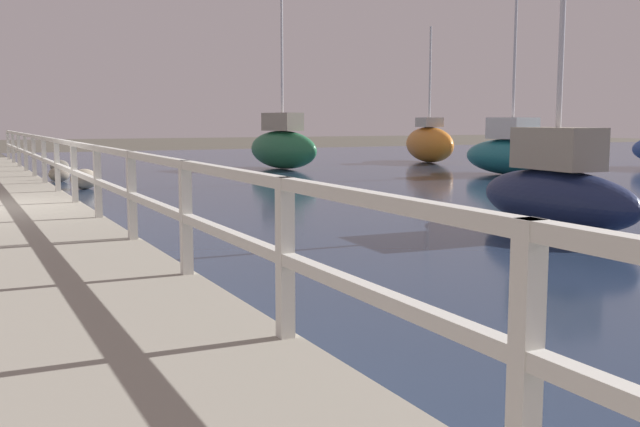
{
  "coord_description": "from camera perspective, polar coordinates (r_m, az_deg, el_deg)",
  "views": [
    {
      "loc": [
        -0.26,
        -13.72,
        1.77
      ],
      "look_at": [
        4.69,
        -3.72,
        0.38
      ],
      "focal_mm": 42.0,
      "sensor_mm": 36.0,
      "label": 1
    }
  ],
  "objects": [
    {
      "name": "sailboat_orange",
      "position": [
        31.98,
        8.29,
        5.32
      ],
      "size": [
        1.99,
        4.53,
        5.62
      ],
      "rotation": [
        0.0,
        0.0,
        -0.2
      ],
      "color": "orange",
      "rests_on": "water_surface"
    },
    {
      "name": "boulder_far_strip",
      "position": [
        20.26,
        -17.53,
        2.52
      ],
      "size": [
        0.7,
        0.63,
        0.52
      ],
      "color": "gray",
      "rests_on": "ground"
    },
    {
      "name": "sailboat_navy",
      "position": [
        12.65,
        17.53,
        1.78
      ],
      "size": [
        1.27,
        3.67,
        6.17
      ],
      "rotation": [
        0.0,
        0.0,
        -0.08
      ],
      "color": "#192347",
      "rests_on": "water_surface"
    },
    {
      "name": "railing",
      "position": [
        13.88,
        -18.25,
        3.78
      ],
      "size": [
        0.1,
        32.5,
        1.07
      ],
      "color": "silver",
      "rests_on": "dock_walkway"
    },
    {
      "name": "boulder_mid_strip",
      "position": [
        26.52,
        -19.22,
        3.39
      ],
      "size": [
        0.61,
        0.55,
        0.46
      ],
      "color": "#666056",
      "rests_on": "ground"
    },
    {
      "name": "sailboat_green",
      "position": [
        27.42,
        -2.88,
        5.17
      ],
      "size": [
        1.73,
        4.16,
        6.28
      ],
      "rotation": [
        0.0,
        0.0,
        0.17
      ],
      "color": "#236B42",
      "rests_on": "water_surface"
    },
    {
      "name": "sailboat_teal",
      "position": [
        25.04,
        14.4,
        4.52
      ],
      "size": [
        1.8,
        4.05,
        7.83
      ],
      "rotation": [
        0.0,
        0.0,
        0.08
      ],
      "color": "#1E707A",
      "rests_on": "water_surface"
    },
    {
      "name": "boulder_downstream",
      "position": [
        22.92,
        -19.26,
        2.85
      ],
      "size": [
        0.59,
        0.53,
        0.44
      ],
      "color": "slate",
      "rests_on": "ground"
    }
  ]
}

